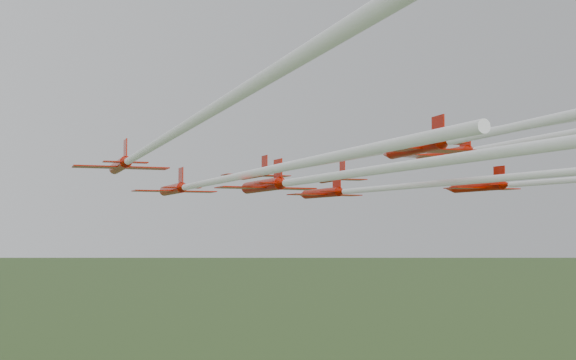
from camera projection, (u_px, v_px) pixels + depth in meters
jet_lead at (310, 164)px, 83.12m from camera, size 21.31×65.98×2.81m
jet_row2_left at (211, 182)px, 68.96m from camera, size 22.23×62.01×2.85m
jet_row2_right at (359, 173)px, 85.48m from camera, size 17.79×40.03×2.49m
jet_row3_left at (151, 147)px, 55.20m from camera, size 25.45×66.47×2.80m
jet_row3_mid at (378, 188)px, 66.77m from camera, size 14.50×46.60×2.37m
jet_row3_right at (534, 183)px, 76.10m from camera, size 15.41×44.36×2.72m
jet_row4_left at (331, 176)px, 47.95m from camera, size 17.78×50.88×2.44m
jet_row4_right at (538, 139)px, 58.05m from camera, size 23.30×55.56×2.71m
jet_trail_solo at (519, 126)px, 44.06m from camera, size 22.42×51.93×2.59m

